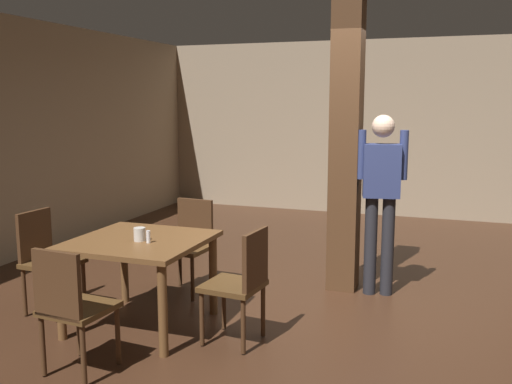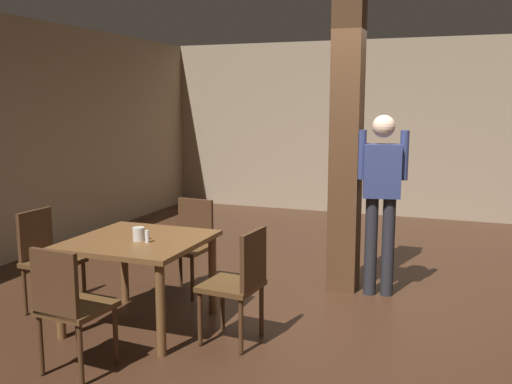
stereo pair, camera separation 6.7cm
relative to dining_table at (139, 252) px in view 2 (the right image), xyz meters
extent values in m
plane|color=#382114|center=(1.54, 0.90, -0.63)|extent=(10.80, 10.80, 0.00)
cube|color=gray|center=(1.54, 5.40, 0.77)|extent=(8.00, 0.10, 2.80)
cube|color=#4C301C|center=(1.38, 1.53, 0.77)|extent=(0.28, 0.28, 2.80)
cube|color=brown|center=(0.00, 0.00, 0.09)|extent=(1.04, 1.04, 0.04)
cylinder|color=brown|center=(0.45, 0.45, -0.28)|extent=(0.07, 0.07, 0.70)
cylinder|color=brown|center=(-0.45, 0.45, -0.28)|extent=(0.07, 0.07, 0.70)
cylinder|color=brown|center=(0.45, -0.45, -0.28)|extent=(0.07, 0.07, 0.70)
cylinder|color=brown|center=(-0.45, -0.45, -0.28)|extent=(0.07, 0.07, 0.70)
cube|color=#4C3319|center=(0.83, -0.04, -0.18)|extent=(0.46, 0.46, 0.04)
cube|color=#422816|center=(1.02, -0.06, 0.04)|extent=(0.07, 0.38, 0.45)
cylinder|color=#422816|center=(0.64, -0.20, -0.41)|extent=(0.04, 0.04, 0.43)
cylinder|color=#422816|center=(0.67, 0.15, -0.41)|extent=(0.04, 0.04, 0.43)
cylinder|color=#422816|center=(0.99, -0.23, -0.41)|extent=(0.04, 0.04, 0.43)
cylinder|color=#422816|center=(1.02, 0.12, -0.41)|extent=(0.04, 0.04, 0.43)
cube|color=#4C3319|center=(-0.88, 0.00, -0.18)|extent=(0.44, 0.44, 0.04)
cube|color=#422816|center=(-1.07, 0.02, 0.04)|extent=(0.06, 0.38, 0.45)
cylinder|color=#422816|center=(-0.69, 0.17, -0.41)|extent=(0.04, 0.04, 0.43)
cylinder|color=#422816|center=(-0.71, -0.18, -0.41)|extent=(0.04, 0.04, 0.43)
cylinder|color=#422816|center=(-1.04, 0.19, -0.41)|extent=(0.04, 0.04, 0.43)
cylinder|color=#422816|center=(-1.06, -0.16, -0.41)|extent=(0.04, 0.04, 0.43)
cube|color=#4C3319|center=(0.03, -0.84, -0.18)|extent=(0.46, 0.46, 0.04)
cube|color=#422816|center=(0.01, -1.03, 0.04)|extent=(0.38, 0.07, 0.45)
cylinder|color=#422816|center=(-0.13, -0.65, -0.41)|extent=(0.04, 0.04, 0.43)
cylinder|color=#422816|center=(0.22, -0.68, -0.41)|extent=(0.04, 0.04, 0.43)
cylinder|color=#422816|center=(-0.16, -1.00, -0.41)|extent=(0.04, 0.04, 0.43)
cylinder|color=#422816|center=(0.18, -1.03, -0.41)|extent=(0.04, 0.04, 0.43)
cube|color=#4C3319|center=(-0.01, 0.84, -0.18)|extent=(0.45, 0.45, 0.04)
cube|color=#422816|center=(0.00, 1.03, 0.04)|extent=(0.38, 0.07, 0.45)
cylinder|color=#422816|center=(0.15, 0.65, -0.41)|extent=(0.04, 0.04, 0.43)
cylinder|color=#422816|center=(-0.20, 0.67, -0.41)|extent=(0.04, 0.04, 0.43)
cylinder|color=#422816|center=(0.18, 1.00, -0.41)|extent=(0.04, 0.04, 0.43)
cylinder|color=#422816|center=(-0.17, 1.02, -0.41)|extent=(0.04, 0.04, 0.43)
cylinder|color=beige|center=(0.04, -0.06, 0.16)|extent=(0.09, 0.09, 0.11)
cylinder|color=silver|center=(0.14, -0.09, 0.16)|extent=(0.03, 0.03, 0.10)
cube|color=navy|center=(1.73, 1.46, 0.57)|extent=(0.37, 0.26, 0.50)
sphere|color=beige|center=(1.73, 1.46, 0.98)|extent=(0.25, 0.25, 0.21)
cylinder|color=#232328|center=(1.81, 1.47, -0.16)|extent=(0.14, 0.14, 0.95)
cylinder|color=#232328|center=(1.65, 1.44, -0.16)|extent=(0.14, 0.14, 0.95)
cylinder|color=navy|center=(1.92, 1.50, 0.72)|extent=(0.09, 0.09, 0.46)
cylinder|color=navy|center=(1.54, 1.42, 0.72)|extent=(0.09, 0.09, 0.46)
camera|label=1|loc=(2.41, -3.92, 1.22)|focal=40.00mm
camera|label=2|loc=(2.47, -3.90, 1.22)|focal=40.00mm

